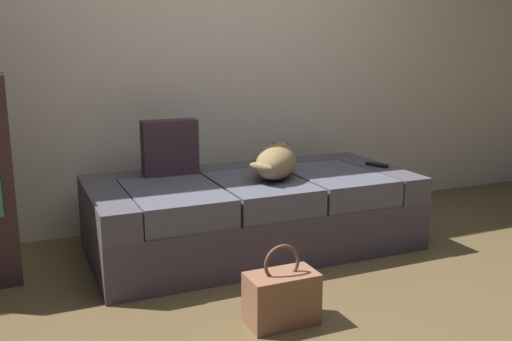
{
  "coord_description": "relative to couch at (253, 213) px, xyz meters",
  "views": [
    {
      "loc": [
        -1.33,
        -1.94,
        1.24
      ],
      "look_at": [
        0.0,
        1.09,
        0.51
      ],
      "focal_mm": 39.58,
      "sensor_mm": 36.0,
      "label": 1
    }
  ],
  "objects": [
    {
      "name": "couch",
      "position": [
        0.0,
        0.0,
        0.0
      ],
      "size": [
        1.97,
        0.95,
        0.46
      ],
      "color": "#473D4A",
      "rests_on": "ground"
    },
    {
      "name": "back_wall",
      "position": [
        0.0,
        0.71,
        1.17
      ],
      "size": [
        6.4,
        0.1,
        2.8
      ],
      "primitive_type": "cube",
      "color": "beige",
      "rests_on": "ground"
    },
    {
      "name": "dog_tan",
      "position": [
        0.13,
        -0.06,
        0.33
      ],
      "size": [
        0.46,
        0.54,
        0.2
      ],
      "color": "olive",
      "rests_on": "couch"
    },
    {
      "name": "handbag",
      "position": [
        -0.27,
        -0.96,
        -0.1
      ],
      "size": [
        0.32,
        0.18,
        0.38
      ],
      "color": "#905D43",
      "rests_on": "ground"
    },
    {
      "name": "throw_pillow",
      "position": [
        -0.44,
        0.27,
        0.4
      ],
      "size": [
        0.34,
        0.13,
        0.34
      ],
      "primitive_type": "cube",
      "rotation": [
        0.0,
        0.0,
        -0.02
      ],
      "color": "#3F2A32",
      "rests_on": "couch"
    },
    {
      "name": "ground_plane",
      "position": [
        0.0,
        -1.14,
        -0.23
      ],
      "size": [
        10.0,
        10.0,
        0.0
      ],
      "primitive_type": "plane",
      "color": "brown"
    },
    {
      "name": "tv_remote",
      "position": [
        0.88,
        -0.05,
        0.24
      ],
      "size": [
        0.1,
        0.16,
        0.02
      ],
      "primitive_type": "cube",
      "rotation": [
        0.0,
        0.0,
        0.4
      ],
      "color": "black",
      "rests_on": "couch"
    }
  ]
}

